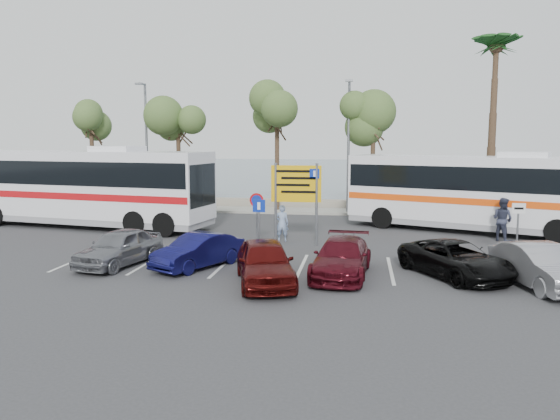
# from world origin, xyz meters

# --- Properties ---
(ground) EXTENTS (120.00, 120.00, 0.00)m
(ground) POSITION_xyz_m (0.00, 0.00, 0.00)
(ground) COLOR #343336
(ground) RESTS_ON ground
(kerb_strip) EXTENTS (44.00, 2.40, 0.15)m
(kerb_strip) POSITION_xyz_m (0.00, 14.00, 0.07)
(kerb_strip) COLOR #9B988D
(kerb_strip) RESTS_ON ground
(seawall) EXTENTS (48.00, 0.80, 0.60)m
(seawall) POSITION_xyz_m (0.00, 16.00, 0.30)
(seawall) COLOR gray
(seawall) RESTS_ON ground
(sea) EXTENTS (140.00, 140.00, 0.00)m
(sea) POSITION_xyz_m (0.00, 60.00, 0.01)
(sea) COLOR #435F6C
(sea) RESTS_ON ground
(tree_far_left) EXTENTS (3.20, 3.20, 7.60)m
(tree_far_left) POSITION_xyz_m (-14.00, 14.00, 6.33)
(tree_far_left) COLOR #382619
(tree_far_left) RESTS_ON kerb_strip
(tree_left) EXTENTS (3.20, 3.20, 7.20)m
(tree_left) POSITION_xyz_m (-8.00, 14.00, 6.00)
(tree_left) COLOR #382619
(tree_left) RESTS_ON kerb_strip
(tree_mid) EXTENTS (3.20, 3.20, 8.00)m
(tree_mid) POSITION_xyz_m (-1.50, 14.00, 6.65)
(tree_mid) COLOR #382619
(tree_mid) RESTS_ON kerb_strip
(tree_right) EXTENTS (3.20, 3.20, 7.40)m
(tree_right) POSITION_xyz_m (4.50, 14.00, 6.17)
(tree_right) COLOR #382619
(tree_right) RESTS_ON kerb_strip
(palm_tree) EXTENTS (4.80, 4.80, 11.20)m
(palm_tree) POSITION_xyz_m (11.50, 14.00, 9.87)
(palm_tree) COLOR #382619
(palm_tree) RESTS_ON kerb_strip
(street_lamp_left) EXTENTS (0.45, 1.15, 8.01)m
(street_lamp_left) POSITION_xyz_m (-10.00, 13.52, 4.60)
(street_lamp_left) COLOR slate
(street_lamp_left) RESTS_ON kerb_strip
(street_lamp_right) EXTENTS (0.45, 1.15, 8.01)m
(street_lamp_right) POSITION_xyz_m (3.00, 13.52, 4.60)
(street_lamp_right) COLOR slate
(street_lamp_right) RESTS_ON kerb_strip
(direction_sign) EXTENTS (2.20, 0.12, 3.60)m
(direction_sign) POSITION_xyz_m (1.00, 3.20, 2.43)
(direction_sign) COLOR slate
(direction_sign) RESTS_ON ground
(sign_no_stop) EXTENTS (0.60, 0.08, 2.35)m
(sign_no_stop) POSITION_xyz_m (-0.60, 2.38, 1.58)
(sign_no_stop) COLOR slate
(sign_no_stop) RESTS_ON ground
(sign_parking) EXTENTS (0.50, 0.07, 2.25)m
(sign_parking) POSITION_xyz_m (-0.20, 0.79, 1.47)
(sign_parking) COLOR slate
(sign_parking) RESTS_ON ground
(sign_taxi) EXTENTS (0.50, 0.07, 2.20)m
(sign_taxi) POSITION_xyz_m (9.80, 1.49, 1.42)
(sign_taxi) COLOR slate
(sign_taxi) RESTS_ON ground
(lane_markings) EXTENTS (12.02, 4.20, 0.01)m
(lane_markings) POSITION_xyz_m (-1.14, -1.00, 0.00)
(lane_markings) COLOR silver
(lane_markings) RESTS_ON ground
(coach_bus_left) EXTENTS (14.05, 5.35, 4.28)m
(coach_bus_left) POSITION_xyz_m (-10.57, 6.50, 1.99)
(coach_bus_left) COLOR white
(coach_bus_left) RESTS_ON ground
(coach_bus_right) EXTENTS (13.02, 7.58, 4.04)m
(coach_bus_right) POSITION_xyz_m (9.63, 7.70, 1.87)
(coach_bus_right) COLOR white
(coach_bus_right) RESTS_ON ground
(car_silver_a) EXTENTS (2.40, 4.20, 1.35)m
(car_silver_a) POSITION_xyz_m (-5.00, -1.67, 0.67)
(car_silver_a) COLOR slate
(car_silver_a) RESTS_ON ground
(car_blue) EXTENTS (2.90, 3.90, 1.23)m
(car_blue) POSITION_xyz_m (-2.00, -1.61, 0.61)
(car_blue) COLOR #0F0F47
(car_blue) RESTS_ON ground
(car_maroon) EXTENTS (2.16, 4.51, 1.27)m
(car_maroon) POSITION_xyz_m (3.19, -2.08, 0.63)
(car_maroon) COLOR #4C0C16
(car_maroon) RESTS_ON ground
(car_red) EXTENTS (2.77, 4.53, 1.44)m
(car_red) POSITION_xyz_m (0.79, -3.50, 0.72)
(car_red) COLOR #4A0B0A
(car_red) RESTS_ON ground
(suv_black) EXTENTS (3.94, 4.82, 1.22)m
(suv_black) POSITION_xyz_m (7.00, -1.64, 0.61)
(suv_black) COLOR black
(suv_black) RESTS_ON ground
(car_silver_b) EXTENTS (2.41, 4.35, 1.36)m
(car_silver_b) POSITION_xyz_m (9.40, -2.61, 0.68)
(car_silver_b) COLOR #98989D
(car_silver_b) RESTS_ON ground
(pedestrian_near) EXTENTS (0.65, 0.47, 1.67)m
(pedestrian_near) POSITION_xyz_m (0.27, 3.92, 0.84)
(pedestrian_near) COLOR #8CA4CC
(pedestrian_near) RESTS_ON ground
(pedestrian_far) EXTENTS (1.21, 1.22, 1.99)m
(pedestrian_far) POSITION_xyz_m (10.22, 5.47, 1.00)
(pedestrian_far) COLOR #31354A
(pedestrian_far) RESTS_ON ground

